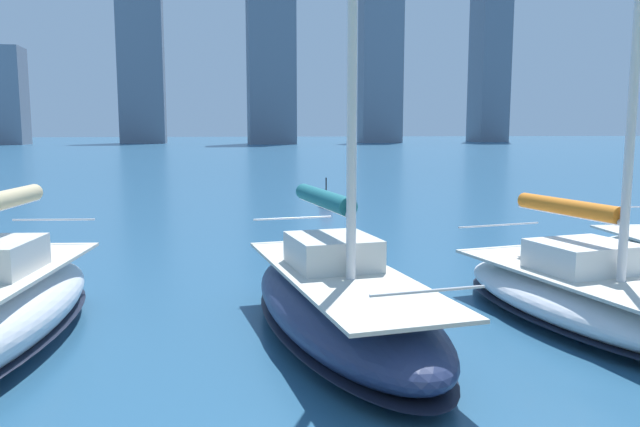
% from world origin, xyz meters
% --- Properties ---
extents(city_skyline, '(169.10, 26.35, 53.46)m').
position_xyz_m(city_skyline, '(-8.98, -160.45, 20.94)').
color(city_skyline, slate).
rests_on(city_skyline, ground).
extents(sailboat_orange, '(4.03, 7.34, 11.11)m').
position_xyz_m(sailboat_orange, '(-5.60, -6.39, 0.60)').
color(sailboat_orange, white).
rests_on(sailboat_orange, ground).
extents(sailboat_teal, '(3.22, 7.45, 13.06)m').
position_xyz_m(sailboat_teal, '(-0.65, -6.40, 0.75)').
color(sailboat_teal, navy).
rests_on(sailboat_teal, ground).
extents(channel_buoy, '(0.70, 0.70, 1.40)m').
position_xyz_m(channel_buoy, '(-3.94, -24.96, 0.36)').
color(channel_buoy, red).
rests_on(channel_buoy, ground).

